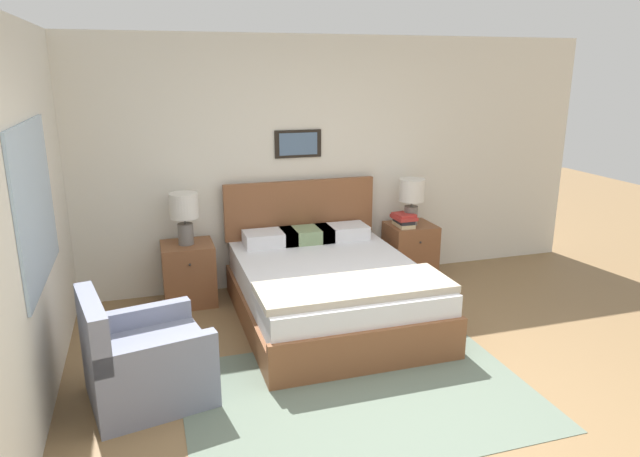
{
  "coord_description": "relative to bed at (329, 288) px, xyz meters",
  "views": [
    {
      "loc": [
        -1.48,
        -3.01,
        2.27
      ],
      "look_at": [
        -0.08,
        1.5,
        0.94
      ],
      "focal_mm": 32.0,
      "sensor_mm": 36.0,
      "label": 1
    }
  ],
  "objects": [
    {
      "name": "bed",
      "position": [
        0.0,
        0.0,
        0.0
      ],
      "size": [
        1.61,
        2.07,
        1.14
      ],
      "color": "brown",
      "rests_on": "ground_plane"
    },
    {
      "name": "nightstand_by_door",
      "position": [
        1.2,
        0.78,
        0.0
      ],
      "size": [
        0.5,
        0.48,
        0.61
      ],
      "color": "brown",
      "rests_on": "ground_plane"
    },
    {
      "name": "book_hardcover_middle",
      "position": [
        1.09,
        0.73,
        0.37
      ],
      "size": [
        0.16,
        0.25,
        0.04
      ],
      "rotation": [
        0.0,
        0.0,
        -0.01
      ],
      "color": "#232328",
      "rests_on": "book_thick_bottom"
    },
    {
      "name": "book_novel_upper",
      "position": [
        1.09,
        0.73,
        0.41
      ],
      "size": [
        0.22,
        0.27,
        0.04
      ],
      "rotation": [
        0.0,
        0.0,
        0.04
      ],
      "color": "#B7332D",
      "rests_on": "book_hardcover_middle"
    },
    {
      "name": "nightstand_near_window",
      "position": [
        -1.2,
        0.78,
        0.0
      ],
      "size": [
        0.5,
        0.48,
        0.61
      ],
      "color": "brown",
      "rests_on": "ground_plane"
    },
    {
      "name": "armchair",
      "position": [
        -1.66,
        -0.89,
        -0.02
      ],
      "size": [
        0.93,
        0.87,
        0.82
      ],
      "rotation": [
        0.0,
        0.0,
        -1.37
      ],
      "color": "gray",
      "rests_on": "ground_plane"
    },
    {
      "name": "ground_plane",
      "position": [
        -0.06,
        -1.67,
        -0.3
      ],
      "size": [
        16.0,
        16.0,
        0.0
      ],
      "primitive_type": "plane",
      "color": "olive"
    },
    {
      "name": "area_rug_main",
      "position": [
        -0.19,
        -1.3,
        -0.3
      ],
      "size": [
        2.48,
        1.71,
        0.01
      ],
      "color": "slate",
      "rests_on": "ground_plane"
    },
    {
      "name": "table_lamp_near_window",
      "position": [
        -1.21,
        0.77,
        0.64
      ],
      "size": [
        0.27,
        0.27,
        0.51
      ],
      "color": "slate",
      "rests_on": "nightstand_near_window"
    },
    {
      "name": "wall_back",
      "position": [
        -0.06,
        1.09,
        1.0
      ],
      "size": [
        6.83,
        0.09,
        2.6
      ],
      "color": "silver",
      "rests_on": "ground_plane"
    },
    {
      "name": "book_slim_near_top",
      "position": [
        1.09,
        0.73,
        0.44
      ],
      "size": [
        0.22,
        0.24,
        0.03
      ],
      "rotation": [
        0.0,
        0.0,
        0.12
      ],
      "color": "#B7332D",
      "rests_on": "book_novel_upper"
    },
    {
      "name": "book_thick_bottom",
      "position": [
        1.09,
        0.73,
        0.33
      ],
      "size": [
        0.17,
        0.28,
        0.04
      ],
      "rotation": [
        0.0,
        0.0,
        -0.03
      ],
      "color": "beige",
      "rests_on": "nightstand_by_door"
    },
    {
      "name": "wall_left",
      "position": [
        -2.3,
        -0.31,
        1.0
      ],
      "size": [
        0.08,
        5.13,
        2.6
      ],
      "color": "silver",
      "rests_on": "ground_plane"
    },
    {
      "name": "table_lamp_by_door",
      "position": [
        1.19,
        0.77,
        0.64
      ],
      "size": [
        0.27,
        0.27,
        0.51
      ],
      "color": "slate",
      "rests_on": "nightstand_by_door"
    }
  ]
}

